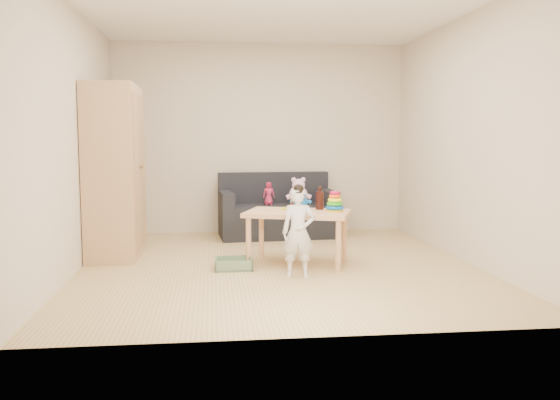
{
  "coord_description": "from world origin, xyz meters",
  "views": [
    {
      "loc": [
        -0.67,
        -5.98,
        1.3
      ],
      "look_at": [
        0.05,
        0.25,
        0.65
      ],
      "focal_mm": 38.0,
      "sensor_mm": 36.0,
      "label": 1
    }
  ],
  "objects": [
    {
      "name": "ring_stacker",
      "position": [
        0.59,
        -0.02,
        0.64
      ],
      "size": [
        0.19,
        0.19,
        0.21
      ],
      "color": "#E8B90C",
      "rests_on": "play_table"
    },
    {
      "name": "brown_bottle",
      "position": [
        0.47,
        0.18,
        0.66
      ],
      "size": [
        0.08,
        0.08,
        0.25
      ],
      "color": "black",
      "rests_on": "play_table"
    },
    {
      "name": "toddler",
      "position": [
        0.13,
        -0.54,
        0.42
      ],
      "size": [
        0.33,
        0.24,
        0.83
      ],
      "primitive_type": "imported",
      "rotation": [
        0.0,
        0.0,
        -0.13
      ],
      "color": "silver",
      "rests_on": "ground"
    },
    {
      "name": "yellow_book",
      "position": [
        0.16,
        0.23,
        0.56
      ],
      "size": [
        0.24,
        0.24,
        0.01
      ],
      "primitive_type": "cube",
      "rotation": [
        0.0,
        0.0,
        -0.36
      ],
      "color": "#C3CD15",
      "rests_on": "play_table"
    },
    {
      "name": "storage_bin",
      "position": [
        -0.46,
        -0.14,
        0.06
      ],
      "size": [
        0.38,
        0.28,
        0.11
      ],
      "primitive_type": null,
      "rotation": [
        0.0,
        0.0,
        0.01
      ],
      "color": "#64805C",
      "rests_on": "ground"
    },
    {
      "name": "wardrobe",
      "position": [
        -1.73,
        0.69,
        0.94
      ],
      "size": [
        0.52,
        1.04,
        1.88
      ],
      "primitive_type": "cube",
      "color": "tan",
      "rests_on": "ground"
    },
    {
      "name": "room",
      "position": [
        0.0,
        0.0,
        1.3
      ],
      "size": [
        4.5,
        4.5,
        4.5
      ],
      "color": "tan",
      "rests_on": "ground"
    },
    {
      "name": "pink_bear",
      "position": [
        0.47,
        1.76,
        0.58
      ],
      "size": [
        0.28,
        0.24,
        0.31
      ],
      "primitive_type": null,
      "rotation": [
        0.0,
        0.0,
        0.05
      ],
      "color": "#FFBBDD",
      "rests_on": "sofa"
    },
    {
      "name": "sofa",
      "position": [
        0.19,
        1.78,
        0.21
      ],
      "size": [
        1.56,
        0.86,
        0.43
      ],
      "primitive_type": "cube",
      "rotation": [
        0.0,
        0.0,
        0.07
      ],
      "color": "black",
      "rests_on": "ground"
    },
    {
      "name": "doll",
      "position": [
        0.07,
        1.76,
        0.58
      ],
      "size": [
        0.16,
        0.12,
        0.3
      ],
      "primitive_type": "imported",
      "rotation": [
        0.0,
        0.0,
        0.09
      ],
      "color": "#CD2650",
      "rests_on": "sofa"
    },
    {
      "name": "blue_plush",
      "position": [
        0.26,
        0.18,
        0.66
      ],
      "size": [
        0.21,
        0.18,
        0.23
      ],
      "primitive_type": null,
      "rotation": [
        0.0,
        0.0,
        -0.21
      ],
      "color": "blue",
      "rests_on": "play_table"
    },
    {
      "name": "play_table",
      "position": [
        0.21,
        0.05,
        0.28
      ],
      "size": [
        1.21,
        0.97,
        0.55
      ],
      "primitive_type": "cube",
      "rotation": [
        0.0,
        0.0,
        -0.33
      ],
      "color": "#DCA978",
      "rests_on": "ground"
    },
    {
      "name": "wooden_figure",
      "position": [
        0.15,
        0.07,
        0.6
      ],
      "size": [
        0.05,
        0.05,
        0.11
      ],
      "primitive_type": null,
      "rotation": [
        0.0,
        0.0,
        -0.33
      ],
      "color": "#59301B",
      "rests_on": "play_table"
    }
  ]
}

